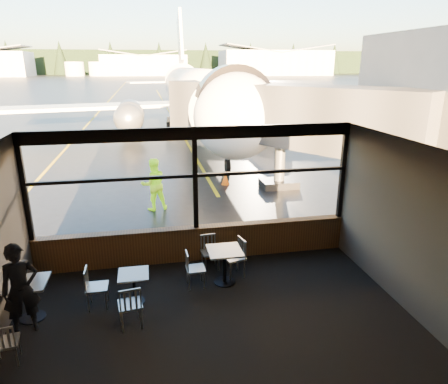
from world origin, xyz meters
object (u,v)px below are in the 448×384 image
object	(u,v)px
airliner	(197,60)
chair_near_w	(196,269)
chair_near_n	(210,253)
chair_left_s	(6,343)
cone_nose	(225,179)
cafe_table_left	(30,300)
ground_crew	(154,184)
chair_mid_s	(130,305)
cone_wing	(106,132)
chair_near_e	(234,258)
jet_bridge	(269,133)
chair_mid_w	(97,287)
cafe_table_near	(225,266)
passenger	(21,289)
cafe_table_mid	(134,288)

from	to	relation	value
airliner	chair_near_w	xyz separation A→B (m)	(-2.97, -21.48, -4.79)
chair_near_n	chair_left_s	xyz separation A→B (m)	(-3.94, -2.64, -0.02)
cone_nose	cafe_table_left	bearing A→B (deg)	-123.69
ground_crew	chair_mid_s	bearing A→B (deg)	71.47
cone_wing	chair_left_s	bearing A→B (deg)	-89.28
chair_left_s	chair_near_e	bearing A→B (deg)	16.78
chair_near_n	cone_wing	xyz separation A→B (m)	(-4.24, 21.03, -0.20)
cone_nose	cone_wing	size ratio (longest dim) A/B	1.08
chair_near_n	chair_left_s	world-z (taller)	chair_near_n
jet_bridge	chair_near_w	size ratio (longest dim) A/B	12.32
chair_near_w	cone_wing	size ratio (longest dim) A/B	1.89
cafe_table_left	chair_mid_w	bearing A→B (deg)	7.35
chair_mid_s	chair_left_s	world-z (taller)	chair_mid_s
cafe_table_near	cafe_table_left	world-z (taller)	cafe_table_near
chair_near_w	ground_crew	xyz separation A→B (m)	(-0.77, 5.43, 0.48)
cafe_table_near	cone_nose	bearing A→B (deg)	78.52
cafe_table_near	chair_near_n	world-z (taller)	chair_near_n
airliner	passenger	size ratio (longest dim) A/B	18.83
jet_bridge	passenger	size ratio (longest dim) A/B	5.97
airliner	cafe_table_near	distance (m)	22.10
cafe_table_near	ground_crew	size ratio (longest dim) A/B	0.46
airliner	chair_left_s	bearing A→B (deg)	-104.71
chair_near_w	cafe_table_left	bearing A→B (deg)	-81.81
cafe_table_near	cafe_table_mid	distance (m)	2.10
jet_bridge	cafe_table_left	size ratio (longest dim) A/B	13.12
jet_bridge	chair_near_e	size ratio (longest dim) A/B	11.35
chair_near_e	chair_mid_w	size ratio (longest dim) A/B	1.04
airliner	cafe_table_left	distance (m)	23.47
jet_bridge	cafe_table_left	bearing A→B (deg)	-134.18
cafe_table_left	chair_near_n	distance (m)	4.10
chair_mid_s	chair_near_n	bearing A→B (deg)	38.36
cone_nose	cafe_table_near	bearing A→B (deg)	-101.48
chair_mid_w	cone_nose	distance (m)	9.49
cafe_table_mid	chair_near_n	bearing A→B (deg)	32.22
cafe_table_near	ground_crew	bearing A→B (deg)	105.10
airliner	cone_wing	xyz separation A→B (m)	(-6.74, 0.31, -4.99)
airliner	cafe_table_near	bearing A→B (deg)	-95.36
cafe_table_mid	passenger	bearing A→B (deg)	-163.77
airliner	chair_near_n	world-z (taller)	airliner
cafe_table_mid	cone_nose	size ratio (longest dim) A/B	1.38
jet_bridge	chair_near_w	world-z (taller)	jet_bridge
airliner	cafe_table_left	bearing A→B (deg)	-105.40
chair_near_e	cone_nose	size ratio (longest dim) A/B	1.89
chair_near_e	passenger	size ratio (longest dim) A/B	0.53
chair_near_w	chair_mid_s	size ratio (longest dim) A/B	0.94
cafe_table_left	cone_wing	world-z (taller)	cafe_table_left
chair_mid_s	cone_wing	world-z (taller)	chair_mid_s
chair_near_n	chair_mid_w	distance (m)	2.85
cafe_table_mid	chair_left_s	bearing A→B (deg)	-144.81
chair_near_w	passenger	size ratio (longest dim) A/B	0.48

